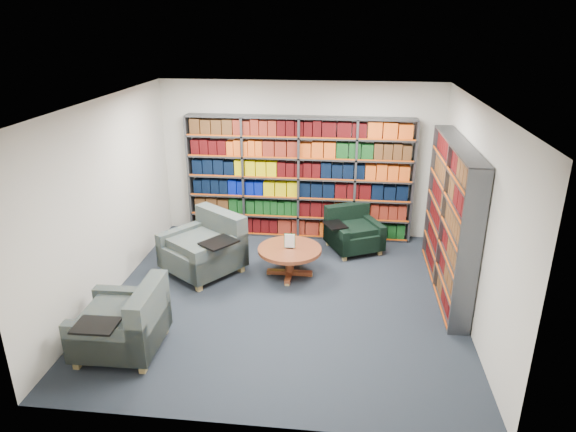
# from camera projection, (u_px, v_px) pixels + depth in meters

# --- Properties ---
(room_shell) EXTENTS (5.02, 5.02, 2.82)m
(room_shell) POSITION_uv_depth(u_px,v_px,m) (283.00, 208.00, 6.92)
(room_shell) COLOR black
(room_shell) RESTS_ON ground
(bookshelf_back) EXTENTS (4.00, 0.28, 2.20)m
(bookshelf_back) POSITION_uv_depth(u_px,v_px,m) (299.00, 179.00, 9.20)
(bookshelf_back) COLOR #47494F
(bookshelf_back) RESTS_ON ground
(bookshelf_right) EXTENTS (0.28, 2.50, 2.20)m
(bookshelf_right) POSITION_uv_depth(u_px,v_px,m) (450.00, 220.00, 7.34)
(bookshelf_right) COLOR #47494F
(bookshelf_right) RESTS_ON ground
(chair_teal_left) EXTENTS (1.44, 1.44, 0.94)m
(chair_teal_left) POSITION_uv_depth(u_px,v_px,m) (208.00, 249.00, 8.13)
(chair_teal_left) COLOR #00173D
(chair_teal_left) RESTS_ON ground
(chair_green_right) EXTENTS (1.09, 1.08, 0.74)m
(chair_green_right) POSITION_uv_depth(u_px,v_px,m) (352.00, 232.00, 8.95)
(chair_green_right) COLOR black
(chair_green_right) RESTS_ON ground
(chair_teal_front) EXTENTS (0.97, 1.13, 0.87)m
(chair_teal_front) POSITION_uv_depth(u_px,v_px,m) (128.00, 325.00, 6.15)
(chair_teal_front) COLOR #00173D
(chair_teal_front) RESTS_ON ground
(coffee_table) EXTENTS (0.99, 0.99, 0.69)m
(coffee_table) POSITION_uv_depth(u_px,v_px,m) (290.00, 254.00, 7.97)
(coffee_table) COLOR brown
(coffee_table) RESTS_ON ground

